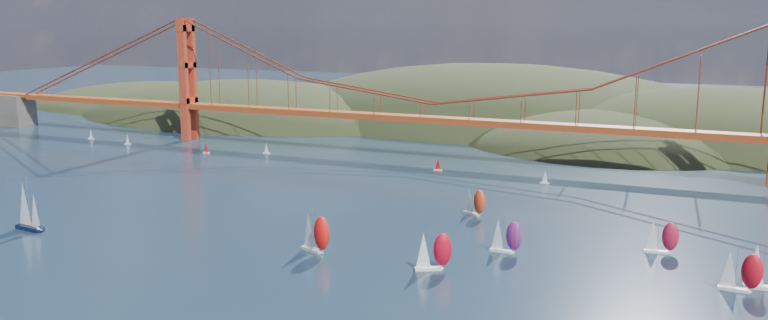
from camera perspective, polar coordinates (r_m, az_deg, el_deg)
The scene contains 16 objects.
headlands at distance 383.09m, azimuth 15.34°, elevation 0.22°, with size 725.00×225.00×96.00m.
bridge at distance 294.23m, azimuth 3.62°, elevation 6.32°, with size 552.00×12.00×55.00m.
sloop_navy at distance 216.91m, azimuth -25.54°, elevation -3.24°, with size 9.23×5.54×13.99m.
racer_0 at distance 178.22m, azimuth -5.30°, elevation -5.50°, with size 9.30×6.03×10.40m.
racer_1 at distance 165.57m, azimuth 3.72°, elevation -6.91°, with size 8.35×6.33×9.44m.
racer_2 at distance 168.84m, azimuth 25.49°, elevation -7.62°, with size 8.17×3.39×9.33m.
racer_3 at distance 188.49m, azimuth 20.36°, elevation -5.47°, with size 7.79×3.61×8.80m.
racer_4 at distance 172.37m, azimuth 27.21°, elevation -7.22°, with size 9.27×4.30×10.47m.
racer_5 at distance 212.24m, azimuth 6.88°, elevation -3.12°, with size 7.72×5.69×8.69m.
racer_rwb at distance 179.53m, azimuth 9.24°, elevation -5.70°, with size 7.85×3.37×8.93m.
distant_boat_0 at distance 370.93m, azimuth -21.44°, elevation 1.86°, with size 3.00×2.00×4.70m.
distant_boat_1 at distance 349.04m, azimuth -18.96°, elevation 1.51°, with size 3.00×2.00×4.70m.
distant_boat_2 at distance 317.14m, azimuth -13.40°, elevation 0.93°, with size 3.00×2.00×4.70m.
distant_boat_3 at distance 311.20m, azimuth -8.96°, elevation 0.91°, with size 3.00×2.00×4.70m.
distant_boat_8 at distance 256.61m, azimuth 12.17°, elevation -1.27°, with size 3.00×2.00×4.70m.
distant_boat_9 at distance 273.51m, azimuth 4.14°, elevation -0.33°, with size 3.00×2.00×4.70m.
Camera 1 is at (101.34, -94.70, 54.32)m, focal length 35.00 mm.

